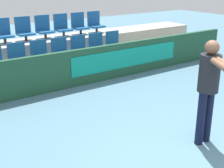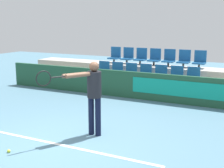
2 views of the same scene
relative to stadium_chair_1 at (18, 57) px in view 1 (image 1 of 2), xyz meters
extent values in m
cube|color=#1E4C33|center=(1.10, -0.70, -0.29)|extent=(10.46, 0.12, 0.90)
cube|color=#0F937A|center=(2.66, -0.77, -0.24)|extent=(3.36, 0.02, 0.49)
cube|color=#ADA89E|center=(1.10, -0.12, -0.51)|extent=(10.06, 0.99, 0.46)
cube|color=#ADA89E|center=(1.10, 0.86, -0.28)|extent=(10.06, 0.99, 0.91)
cylinder|color=#333333|center=(0.00, -0.08, -0.20)|extent=(0.07, 0.07, 0.16)
cube|color=#195693|center=(0.00, -0.08, -0.10)|extent=(0.42, 0.38, 0.05)
cube|color=#195693|center=(0.00, 0.09, 0.13)|extent=(0.42, 0.04, 0.41)
cylinder|color=#333333|center=(0.55, -0.08, -0.20)|extent=(0.07, 0.07, 0.16)
cube|color=#195693|center=(0.55, -0.08, -0.10)|extent=(0.42, 0.38, 0.05)
cube|color=#195693|center=(0.55, 0.09, 0.13)|extent=(0.42, 0.04, 0.41)
cylinder|color=#333333|center=(1.10, -0.08, -0.20)|extent=(0.07, 0.07, 0.16)
cube|color=#195693|center=(1.10, -0.08, -0.10)|extent=(0.42, 0.38, 0.05)
cube|color=#195693|center=(1.10, 0.09, 0.13)|extent=(0.42, 0.04, 0.41)
cylinder|color=#333333|center=(1.65, -0.08, -0.20)|extent=(0.07, 0.07, 0.16)
cube|color=#195693|center=(1.65, -0.08, -0.10)|extent=(0.42, 0.38, 0.05)
cube|color=#195693|center=(1.65, 0.09, 0.13)|extent=(0.42, 0.04, 0.41)
cylinder|color=#333333|center=(2.20, -0.08, -0.20)|extent=(0.07, 0.07, 0.16)
cube|color=#195693|center=(2.20, -0.08, -0.10)|extent=(0.42, 0.38, 0.05)
cube|color=#195693|center=(2.20, 0.09, 0.13)|extent=(0.42, 0.04, 0.41)
cylinder|color=#333333|center=(2.76, -0.08, -0.20)|extent=(0.07, 0.07, 0.16)
cube|color=#195693|center=(2.76, -0.08, -0.10)|extent=(0.42, 0.38, 0.05)
cube|color=#195693|center=(2.76, 0.09, 0.13)|extent=(0.42, 0.04, 0.41)
cylinder|color=#333333|center=(0.00, 0.91, 0.26)|extent=(0.07, 0.07, 0.16)
cube|color=#195693|center=(0.00, 0.91, 0.36)|extent=(0.42, 0.38, 0.05)
cube|color=#195693|center=(0.00, 1.08, 0.59)|extent=(0.42, 0.04, 0.41)
cylinder|color=#333333|center=(0.55, 0.91, 0.26)|extent=(0.07, 0.07, 0.16)
cube|color=#195693|center=(0.55, 0.91, 0.36)|extent=(0.42, 0.38, 0.05)
cube|color=#195693|center=(0.55, 1.08, 0.59)|extent=(0.42, 0.04, 0.41)
cylinder|color=#333333|center=(1.10, 0.91, 0.26)|extent=(0.07, 0.07, 0.16)
cube|color=#195693|center=(1.10, 0.91, 0.36)|extent=(0.42, 0.38, 0.05)
cube|color=#195693|center=(1.10, 1.08, 0.59)|extent=(0.42, 0.04, 0.41)
cylinder|color=#333333|center=(1.65, 0.91, 0.26)|extent=(0.07, 0.07, 0.16)
cube|color=#195693|center=(1.65, 0.91, 0.36)|extent=(0.42, 0.38, 0.05)
cube|color=#195693|center=(1.65, 1.08, 0.59)|extent=(0.42, 0.04, 0.41)
cylinder|color=#333333|center=(2.20, 0.91, 0.26)|extent=(0.07, 0.07, 0.16)
cube|color=#195693|center=(2.20, 0.91, 0.36)|extent=(0.42, 0.38, 0.05)
cube|color=#195693|center=(2.20, 1.08, 0.59)|extent=(0.42, 0.04, 0.41)
cylinder|color=#333333|center=(2.76, 0.91, 0.26)|extent=(0.07, 0.07, 0.16)
cube|color=#195693|center=(2.76, 0.91, 0.36)|extent=(0.42, 0.38, 0.05)
cube|color=#195693|center=(2.76, 1.08, 0.59)|extent=(0.42, 0.04, 0.41)
cylinder|color=black|center=(1.42, -4.24, -0.30)|extent=(0.13, 0.13, 0.88)
cylinder|color=black|center=(1.60, -4.24, -0.30)|extent=(0.13, 0.13, 0.88)
cylinder|color=black|center=(1.51, -4.24, 0.43)|extent=(0.32, 0.32, 0.58)
sphere|color=brown|center=(1.51, -4.24, 0.83)|extent=(0.21, 0.21, 0.21)
cylinder|color=brown|center=(1.24, -4.62, 0.68)|extent=(0.35, 0.52, 0.09)
camera|label=1|loc=(-2.26, -7.07, 1.84)|focal=50.00mm
camera|label=2|loc=(4.87, -10.07, 1.81)|focal=50.00mm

